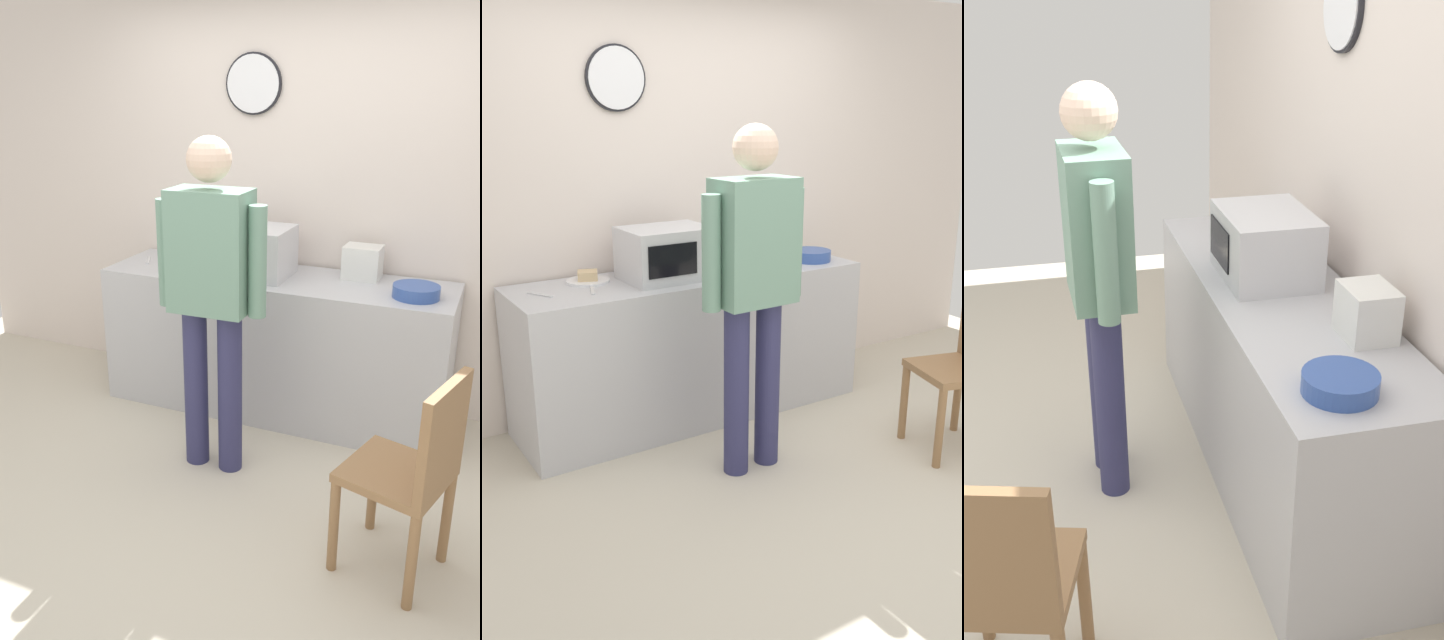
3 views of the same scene
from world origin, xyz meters
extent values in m
plane|color=beige|center=(0.00, 0.00, 0.00)|extent=(6.00, 6.00, 0.00)
cube|color=silver|center=(0.00, 1.60, 1.30)|extent=(5.40, 0.10, 2.60)
cylinder|color=white|center=(-0.39, 1.54, 2.01)|extent=(0.34, 0.03, 0.34)
cylinder|color=black|center=(-0.39, 1.54, 2.01)|extent=(0.36, 0.02, 0.36)
cube|color=#B7B7BC|center=(-0.10, 1.22, 0.45)|extent=(2.16, 0.62, 0.90)
cube|color=silver|center=(-0.27, 1.20, 1.05)|extent=(0.50, 0.38, 0.30)
cube|color=black|center=(-0.33, 1.01, 1.05)|extent=(0.30, 0.01, 0.18)
cylinder|color=white|center=(-0.69, 1.36, 0.90)|extent=(0.25, 0.25, 0.01)
cube|color=tan|center=(-0.69, 1.36, 0.94)|extent=(0.14, 0.14, 0.05)
cylinder|color=#33519E|center=(0.75, 1.14, 0.93)|extent=(0.26, 0.26, 0.07)
cube|color=silver|center=(0.39, 1.39, 1.00)|extent=(0.22, 0.18, 0.20)
cube|color=silver|center=(-1.01, 1.23, 0.90)|extent=(0.10, 0.16, 0.01)
cube|color=silver|center=(-0.74, 1.16, 0.90)|extent=(0.07, 0.17, 0.01)
cylinder|color=navy|center=(-0.07, 0.46, 0.46)|extent=(0.13, 0.13, 0.91)
cylinder|color=navy|center=(-0.27, 0.45, 0.46)|extent=(0.13, 0.13, 0.91)
cube|color=gray|center=(-0.17, 0.46, 1.22)|extent=(0.41, 0.25, 0.62)
cylinder|color=gray|center=(0.08, 0.46, 1.19)|extent=(0.09, 0.09, 0.56)
cylinder|color=gray|center=(-0.42, 0.45, 1.19)|extent=(0.09, 0.09, 0.56)
sphere|color=beige|center=(-0.17, 0.46, 1.67)|extent=(0.22, 0.22, 0.22)
cylinder|color=olive|center=(0.76, 0.25, 0.23)|extent=(0.04, 0.04, 0.45)
cylinder|color=olive|center=(0.66, -0.09, 0.23)|extent=(0.04, 0.04, 0.45)
cylinder|color=olive|center=(1.10, 0.16, 0.23)|extent=(0.04, 0.04, 0.45)
cube|color=olive|center=(0.88, 0.04, 0.47)|extent=(0.49, 0.49, 0.04)
camera|label=1|loc=(1.18, -2.30, 1.99)|focal=35.46mm
camera|label=2|loc=(-2.06, -2.24, 1.84)|focal=38.24mm
camera|label=3|loc=(2.71, 0.21, 2.18)|focal=42.19mm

